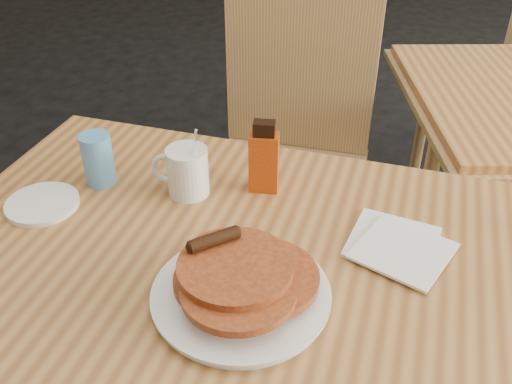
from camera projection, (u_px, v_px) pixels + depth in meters
The scene contains 8 objects.
main_table at pixel (235, 265), 1.14m from camera, with size 1.32×0.93×0.75m.
chair_main_far at pixel (292, 133), 1.77m from camera, with size 0.48×0.48×1.04m.
pancake_plate at pixel (241, 286), 0.99m from camera, with size 0.32×0.32×0.10m.
coffee_mug at pixel (186, 171), 1.25m from camera, with size 0.13×0.09×0.17m.
syrup_bottle at pixel (264, 159), 1.25m from camera, with size 0.07×0.05×0.17m.
napkin_stack at pixel (398, 246), 1.12m from camera, with size 0.22×0.23×0.01m.
blue_tumbler at pixel (98, 159), 1.28m from camera, with size 0.07×0.07×0.12m, color #518BBD.
side_saucer at pixel (42, 204), 1.23m from camera, with size 0.16×0.16×0.01m, color white.
Camera 1 is at (0.22, -0.88, 1.48)m, focal length 40.00 mm.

